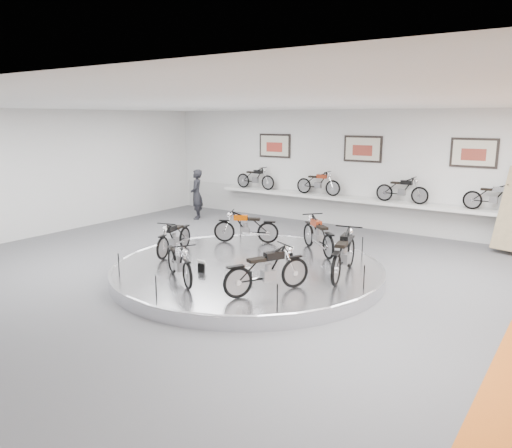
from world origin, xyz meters
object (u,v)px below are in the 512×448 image
Objects in this scene: visitor at (197,194)px; bike_d at (174,237)px; bike_e at (179,261)px; bike_f at (267,270)px; bike_c at (246,227)px; display_platform at (248,271)px; bike_a at (344,253)px; bike_b at (318,234)px; shelf at (357,200)px.

bike_d is at bearing -0.45° from visitor.
bike_e is 0.91× the size of bike_f.
bike_c is 1.04× the size of bike_d.
display_platform is 2.10m from bike_f.
bike_d is (-0.84, -1.98, -0.02)m from bike_c.
bike_c is 0.95× the size of bike_f.
bike_c is at bearing 20.04° from visitor.
bike_a is at bearing 71.08° from bike_e.
bike_e reaches higher than display_platform.
visitor reaches higher than bike_b.
bike_b reaches higher than bike_f.
bike_e is (-1.35, -3.72, -0.05)m from bike_b.
shelf is at bearing 71.15° from visitor.
bike_d is 3.75m from bike_f.
visitor is (-5.65, 4.64, 0.78)m from display_platform.
bike_e is (-0.49, -8.21, -0.26)m from shelf.
display_platform is 2.23m from bike_c.
bike_c reaches higher than shelf.
display_platform is 0.58× the size of shelf.
display_platform is 2.22m from bike_d.
visitor is at bearing 140.59° from display_platform.
bike_b reaches higher than display_platform.
bike_c is 5.25m from visitor.
bike_e is (-0.49, -1.81, 0.59)m from display_platform.
bike_b is 3.69m from bike_d.
bike_d is 0.91× the size of bike_f.
bike_f is 9.31m from visitor.
bike_b is at bearing 31.74° from bike_a.
bike_d is at bearing 167.51° from bike_e.
bike_a is 1.09× the size of bike_f.
bike_f is (2.74, -3.10, 0.03)m from bike_c.
bike_f is at bearing -43.39° from display_platform.
bike_c is at bearing 68.43° from bike_f.
bike_d is 1.00× the size of bike_e.
bike_b is 3.96m from bike_e.
bike_c is at bearing 44.52° from bike_b.
shelf is at bearing 37.54° from bike_f.
display_platform is at bearing 81.55° from bike_d.
visitor reaches higher than display_platform.
bike_a reaches higher than bike_f.
bike_a is 3.57m from bike_e.
bike_b is at bearing 101.03° from bike_e.
visitor is at bearing -61.37° from bike_c.
shelf is 6.33m from bike_a.
shelf is at bearing 90.00° from display_platform.
bike_e is 8.26m from visitor.
display_platform is 3.92× the size of bike_f.
visitor is (-7.10, 6.02, 0.15)m from bike_f.
bike_e is at bearing -105.08° from display_platform.
bike_c is (-3.52, 1.24, -0.07)m from bike_a.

